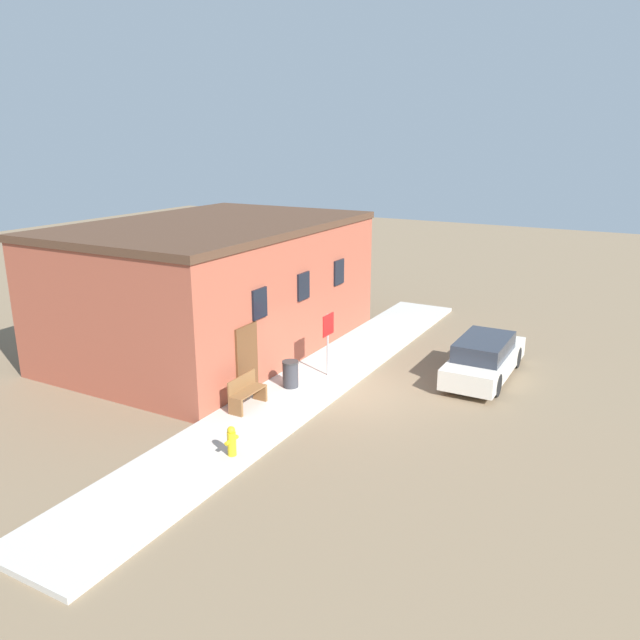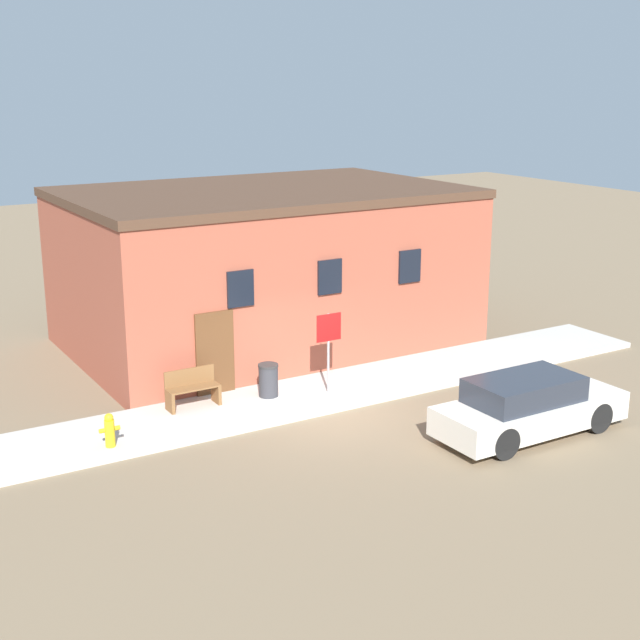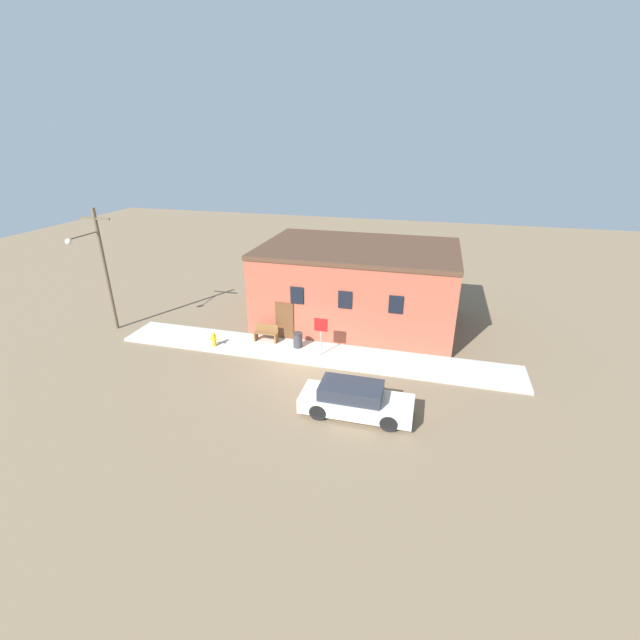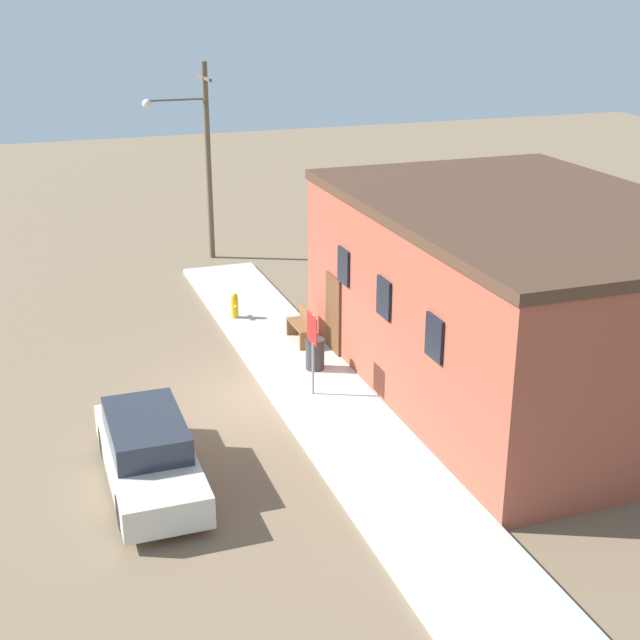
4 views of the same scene
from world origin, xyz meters
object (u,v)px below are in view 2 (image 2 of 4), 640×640
object	(u,v)px
bench	(192,389)
trash_bin	(268,380)
fire_hydrant	(110,430)
stop_sign	(329,338)
parked_car	(528,407)

from	to	relation	value
bench	trash_bin	xyz separation A→B (m)	(1.87, -0.29, -0.03)
fire_hydrant	stop_sign	world-z (taller)	stop_sign
stop_sign	trash_bin	size ratio (longest dim) A/B	2.48
trash_bin	parked_car	distance (m)	6.19
fire_hydrant	stop_sign	xyz separation A→B (m)	(5.67, 0.46, 1.03)
stop_sign	parked_car	world-z (taller)	stop_sign
bench	stop_sign	bearing A→B (deg)	-14.27
fire_hydrant	bench	size ratio (longest dim) A/B	0.59
fire_hydrant	stop_sign	distance (m)	5.78
fire_hydrant	trash_bin	xyz separation A→B (m)	(4.29, 1.00, 0.04)
trash_bin	parked_car	xyz separation A→B (m)	(3.91, -4.80, 0.11)
parked_car	fire_hydrant	bearing A→B (deg)	155.08
bench	parked_car	world-z (taller)	parked_car
stop_sign	bench	size ratio (longest dim) A/B	1.60
fire_hydrant	parked_car	world-z (taller)	parked_car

